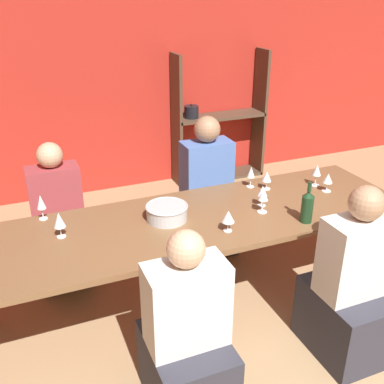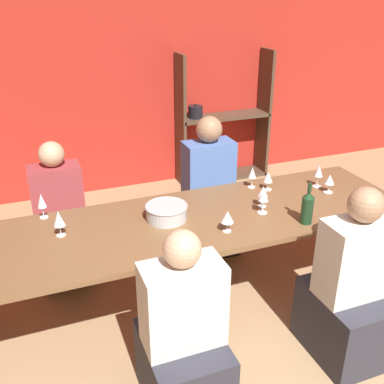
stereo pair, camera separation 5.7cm
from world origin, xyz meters
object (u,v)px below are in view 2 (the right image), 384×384
wine_glass_white_a (268,178)px  wine_glass_empty_c (330,180)px  person_near_a (183,347)px  person_far_a (62,229)px  wine_bottle_green (307,207)px  wine_glass_white_b (59,219)px  person_near_b (349,297)px  wine_glass_empty_b (319,172)px  wine_glass_white_c (263,197)px  wine_glass_red_d (42,201)px  person_far_b (208,202)px  wine_glass_red_c (372,196)px  wine_glass_empty_a (227,217)px  wine_glass_red_b (252,173)px  dining_table (197,227)px  wine_glass_red_a (263,192)px  mixing_bowl (166,212)px  shelf_unit (220,136)px

wine_glass_white_a → wine_glass_empty_c: 0.46m
person_near_a → person_far_a: person_far_a is taller
wine_bottle_green → wine_glass_white_b: wine_bottle_green is taller
wine_glass_white_a → person_near_b: person_near_b is taller
wine_bottle_green → wine_glass_empty_b: bearing=48.0°
wine_glass_white_c → person_far_a: person_far_a is taller
wine_glass_empty_b → wine_glass_red_d: wine_glass_red_d is taller
wine_glass_white_c → person_far_b: size_ratio=0.14×
wine_glass_red_c → wine_glass_empty_c: bearing=99.1°
wine_bottle_green → wine_glass_empty_b: size_ratio=1.64×
wine_glass_white_c → wine_glass_empty_a: bearing=-156.9°
person_near_a → person_near_b: (1.10, 0.00, 0.02)m
wine_glass_white_a → wine_glass_red_b: (-0.09, 0.08, 0.02)m
dining_table → wine_glass_white_c: size_ratio=17.88×
wine_glass_red_a → wine_glass_red_d: 1.52m
wine_glass_red_a → wine_glass_red_d: wine_glass_red_d is taller
wine_glass_empty_c → wine_glass_red_c: (0.06, -0.38, 0.02)m
mixing_bowl → wine_glass_red_b: 0.83m
wine_glass_red_a → wine_glass_red_c: wine_glass_red_c is taller
wine_bottle_green → wine_glass_empty_c: 0.56m
wine_glass_white_b → wine_glass_white_c: 1.35m
wine_glass_empty_c → wine_glass_red_b: wine_glass_red_b is taller
wine_bottle_green → person_far_a: size_ratio=0.25×
wine_glass_red_a → person_far_b: 0.88m
mixing_bowl → wine_glass_white_c: 0.67m
shelf_unit → wine_glass_red_c: shelf_unit is taller
wine_glass_red_a → wine_glass_white_a: 0.30m
shelf_unit → wine_glass_white_a: bearing=-104.2°
dining_table → wine_glass_empty_b: bearing=7.7°
wine_bottle_green → wine_glass_white_a: wine_bottle_green is taller
wine_glass_red_c → person_far_b: 1.41m
shelf_unit → wine_glass_red_d: (-2.14, -1.81, 0.32)m
wine_glass_red_c → person_near_b: 0.74m
mixing_bowl → wine_glass_empty_b: (1.27, 0.09, 0.07)m
wine_glass_red_a → wine_glass_white_a: (0.18, 0.24, -0.01)m
wine_glass_white_a → person_near_b: size_ratio=0.12×
wine_glass_empty_c → wine_glass_red_c: bearing=-80.9°
mixing_bowl → wine_glass_white_a: 0.90m
wine_glass_red_d → wine_glass_white_b: bearing=-74.4°
wine_glass_red_c → wine_glass_red_d: (-2.12, 0.73, -0.01)m
wine_glass_red_c → person_near_a: (-1.53, -0.40, -0.47)m
person_near_a → wine_glass_red_c: bearing=14.7°
wine_glass_empty_b → wine_glass_white_c: (-0.62, -0.24, -0.00)m
shelf_unit → person_far_a: size_ratio=1.32×
wine_glass_red_b → wine_glass_red_c: (0.56, -0.67, 0.01)m
wine_glass_red_c → person_far_a: person_far_a is taller
wine_glass_empty_b → wine_glass_white_b: (-1.96, -0.06, -0.01)m
person_far_a → wine_glass_red_c: bearing=150.6°
person_far_b → wine_glass_red_a: bearing=96.3°
mixing_bowl → wine_glass_red_d: wine_glass_red_d is taller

